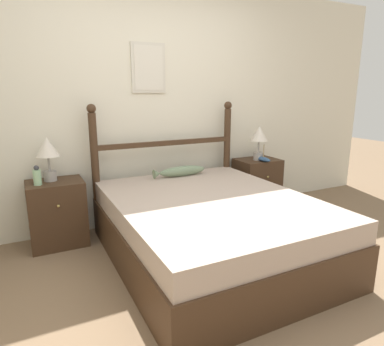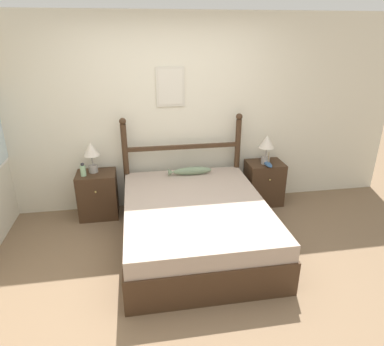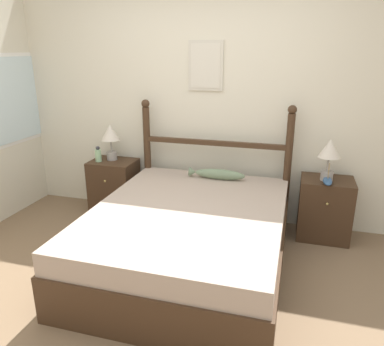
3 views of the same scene
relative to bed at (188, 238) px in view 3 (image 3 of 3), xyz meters
name	(u,v)px [view 3 (image 3 of 3)]	position (x,y,z in m)	size (l,w,h in m)	color
ground_plane	(147,304)	(-0.15, -0.60, -0.27)	(16.00, 16.00, 0.00)	#7A6047
wall_back	(205,102)	(-0.15, 1.13, 1.01)	(6.40, 0.08, 2.55)	beige
bed	(188,238)	(0.00, 0.00, 0.00)	(1.60, 2.00, 0.55)	#3D2819
headboard	(214,158)	(0.00, 0.96, 0.44)	(1.61, 0.09, 1.31)	#3D2819
nightstand_left	(114,186)	(-1.15, 0.88, 0.04)	(0.50, 0.41, 0.62)	#3D2819
nightstand_right	(324,209)	(1.15, 0.88, 0.04)	(0.50, 0.41, 0.62)	#3D2819
table_lamp_left	(111,136)	(-1.18, 0.92, 0.62)	(0.21, 0.21, 0.40)	gray
table_lamp_right	(329,152)	(1.13, 0.85, 0.62)	(0.21, 0.21, 0.40)	gray
bottle	(98,155)	(-1.29, 0.82, 0.42)	(0.07, 0.07, 0.18)	#99C699
model_boat	(327,181)	(1.14, 0.76, 0.37)	(0.08, 0.23, 0.20)	#335684
fish_pillow	(217,174)	(0.07, 0.79, 0.33)	(0.58, 0.10, 0.11)	gray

